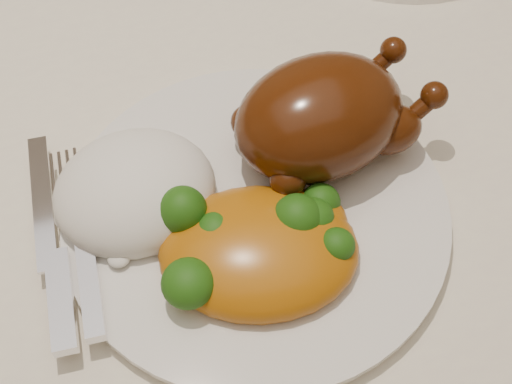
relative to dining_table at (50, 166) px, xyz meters
name	(u,v)px	position (x,y,z in m)	size (l,w,h in m)	color
dining_table	(50,166)	(0.00, 0.00, 0.00)	(1.60, 0.90, 0.76)	brown
tablecloth	(29,114)	(0.00, 0.00, 0.07)	(1.73, 1.03, 0.18)	beige
dinner_plate	(256,213)	(0.14, -0.18, 0.11)	(0.27, 0.27, 0.01)	white
roast_chicken	(324,116)	(0.20, -0.14, 0.15)	(0.16, 0.11, 0.08)	#4F1D08
rice_mound	(135,192)	(0.07, -0.15, 0.12)	(0.12, 0.11, 0.06)	white
mac_and_cheese	(262,244)	(0.13, -0.21, 0.13)	(0.15, 0.13, 0.05)	#BC650C
cutlery	(68,261)	(0.01, -0.18, 0.12)	(0.04, 0.18, 0.01)	silver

